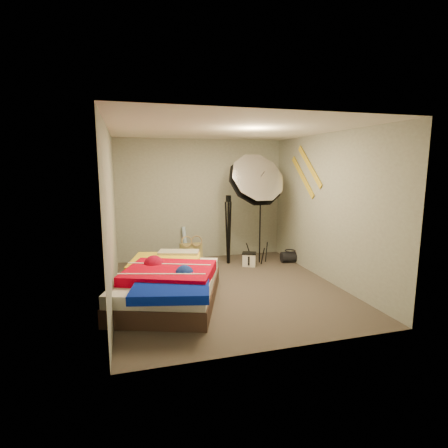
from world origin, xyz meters
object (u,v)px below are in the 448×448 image
object	(u,v)px
tote_bag	(191,254)
camera_case	(249,260)
duffel_bag	(290,257)
photo_umbrella	(255,182)
wrapping_roll	(185,243)
bed	(169,283)
camera_tripod	(228,225)

from	to	relation	value
tote_bag	camera_case	world-z (taller)	tote_bag
duffel_bag	photo_umbrella	bearing A→B (deg)	-172.76
tote_bag	wrapping_roll	bearing A→B (deg)	96.83
tote_bag	camera_case	distance (m)	1.16
bed	photo_umbrella	xyz separation A→B (m)	(1.85, 1.44, 1.38)
camera_case	duffel_bag	size ratio (longest dim) A/B	0.69
tote_bag	camera_tripod	world-z (taller)	camera_tripod
bed	photo_umbrella	distance (m)	2.72
photo_umbrella	camera_tripod	distance (m)	1.01
tote_bag	camera_tripod	size ratio (longest dim) A/B	0.32
duffel_bag	photo_umbrella	size ratio (longest dim) A/B	0.16
duffel_bag	camera_tripod	world-z (taller)	camera_tripod
camera_case	photo_umbrella	world-z (taller)	photo_umbrella
wrapping_roll	camera_case	size ratio (longest dim) A/B	2.78
camera_case	duffel_bag	xyz separation A→B (m)	(0.90, 0.03, -0.01)
wrapping_roll	duffel_bag	world-z (taller)	wrapping_roll
camera_case	duffel_bag	bearing A→B (deg)	25.16
bed	camera_case	bearing A→B (deg)	39.01
tote_bag	camera_tripod	xyz separation A→B (m)	(0.74, -0.10, 0.57)
photo_umbrella	bed	bearing A→B (deg)	-142.09
tote_bag	duffel_bag	distance (m)	2.02
wrapping_roll	camera_case	bearing A→B (deg)	-35.71
tote_bag	duffel_bag	bearing A→B (deg)	-10.74
tote_bag	photo_umbrella	world-z (taller)	photo_umbrella
photo_umbrella	camera_tripod	bearing A→B (deg)	149.86
duffel_bag	bed	world-z (taller)	bed
duffel_bag	bed	size ratio (longest dim) A/B	0.16
tote_bag	bed	distance (m)	1.92
tote_bag	wrapping_roll	world-z (taller)	wrapping_roll
tote_bag	bed	bearing A→B (deg)	-110.29
camera_case	camera_tripod	world-z (taller)	camera_tripod
camera_case	bed	distance (m)	2.24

